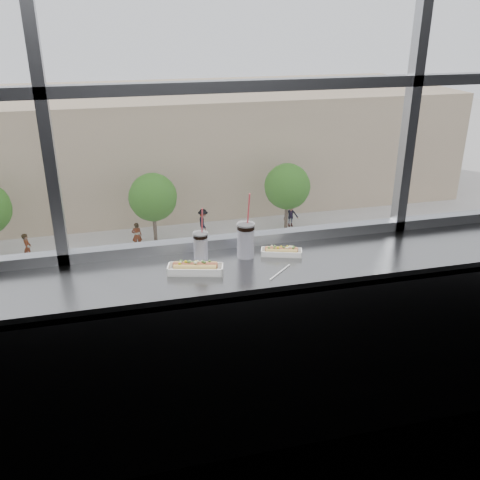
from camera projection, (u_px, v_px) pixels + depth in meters
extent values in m
plane|color=black|center=(242.00, 325.00, 3.35)|extent=(6.00, 0.00, 6.00)
plane|color=silver|center=(242.00, 23.00, 2.67)|extent=(6.00, 0.00, 6.00)
cube|color=gray|center=(255.00, 269.00, 2.90)|extent=(6.00, 0.55, 0.06)
cube|color=gray|center=(267.00, 376.00, 2.87)|extent=(6.00, 0.04, 1.04)
cube|color=white|center=(196.00, 272.00, 2.78)|extent=(0.30, 0.17, 0.01)
cube|color=white|center=(195.00, 269.00, 2.78)|extent=(0.30, 0.17, 0.04)
cylinder|color=tan|center=(195.00, 268.00, 2.77)|extent=(0.23, 0.10, 0.05)
cylinder|color=#984C31|center=(195.00, 265.00, 2.77)|extent=(0.23, 0.09, 0.03)
cube|color=white|center=(281.00, 255.00, 2.99)|extent=(0.24, 0.14, 0.01)
cube|color=white|center=(281.00, 252.00, 2.98)|extent=(0.24, 0.14, 0.03)
cylinder|color=tan|center=(281.00, 251.00, 2.98)|extent=(0.18, 0.09, 0.04)
cylinder|color=#984C31|center=(281.00, 249.00, 2.98)|extent=(0.18, 0.08, 0.03)
cylinder|color=white|center=(201.00, 247.00, 2.90)|extent=(0.08, 0.08, 0.16)
cylinder|color=black|center=(200.00, 236.00, 2.87)|extent=(0.08, 0.08, 0.02)
cylinder|color=silver|center=(200.00, 233.00, 2.86)|extent=(0.08, 0.08, 0.01)
cylinder|color=#D13A43|center=(202.00, 221.00, 2.83)|extent=(0.01, 0.04, 0.16)
cylinder|color=white|center=(246.00, 241.00, 2.94)|extent=(0.09, 0.09, 0.19)
cylinder|color=black|center=(246.00, 227.00, 2.90)|extent=(0.10, 0.10, 0.02)
cylinder|color=silver|center=(246.00, 224.00, 2.90)|extent=(0.10, 0.10, 0.01)
cylinder|color=#D13A43|center=(249.00, 210.00, 2.86)|extent=(0.01, 0.05, 0.20)
cylinder|color=white|center=(280.00, 272.00, 2.79)|extent=(0.16, 0.15, 0.01)
ellipsoid|color=silver|center=(181.00, 269.00, 2.80)|extent=(0.11, 0.08, 0.03)
plane|color=#B4B0AB|center=(119.00, 177.00, 46.66)|extent=(120.00, 120.00, 0.00)
cube|color=black|center=(139.00, 312.00, 25.71)|extent=(80.00, 10.00, 0.06)
cube|color=#B4B0AB|center=(129.00, 247.00, 32.84)|extent=(80.00, 6.00, 0.04)
cube|color=tan|center=(117.00, 146.00, 40.19)|extent=(50.00, 14.00, 8.00)
imported|color=brown|center=(130.00, 340.00, 21.59)|extent=(3.20, 6.56, 2.11)
imported|color=#BAC19E|center=(331.00, 239.00, 31.49)|extent=(2.91, 5.90, 1.90)
imported|color=#402AA3|center=(472.00, 292.00, 25.13)|extent=(2.90, 6.76, 2.24)
imported|color=white|center=(291.00, 318.00, 23.12)|extent=(3.41, 6.71, 2.15)
imported|color=#A65727|center=(176.00, 254.00, 29.39)|extent=(2.86, 6.29, 2.06)
imported|color=#66605B|center=(203.00, 220.00, 34.10)|extent=(0.71, 0.95, 2.14)
imported|color=#66605B|center=(137.00, 233.00, 32.23)|extent=(0.89, 0.67, 2.00)
imported|color=#66605B|center=(291.00, 213.00, 35.58)|extent=(0.86, 0.64, 1.93)
imported|color=#66605B|center=(27.00, 246.00, 30.25)|extent=(0.73, 0.98, 2.20)
cylinder|color=#47382B|center=(155.00, 228.00, 32.79)|extent=(0.22, 0.22, 2.19)
sphere|color=#31771A|center=(153.00, 197.00, 32.00)|extent=(2.92, 2.92, 2.92)
cylinder|color=#47382B|center=(286.00, 216.00, 34.70)|extent=(0.22, 0.22, 2.21)
sphere|color=#31771A|center=(287.00, 186.00, 33.90)|extent=(2.95, 2.95, 2.95)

